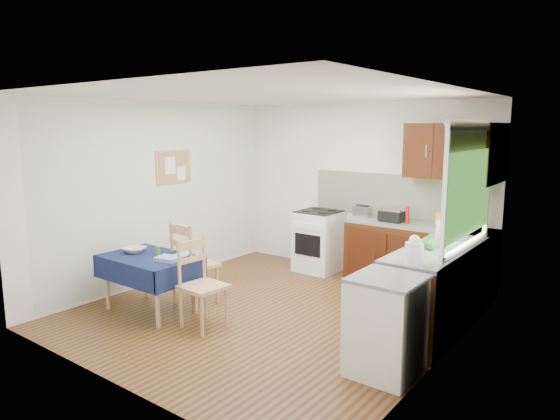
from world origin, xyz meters
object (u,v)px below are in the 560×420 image
Objects in this scene: dining_table at (150,265)px; chair_near at (200,281)px; sandwich_press at (393,215)px; dish_rack at (446,243)px; chair_far at (191,261)px; kettle at (414,251)px; toaster at (362,212)px.

chair_near is (0.79, 0.04, -0.06)m from dining_table.
chair_near is 2.79m from sandwich_press.
chair_far is at bearing -163.22° from dish_rack.
chair_near is (0.57, -0.40, -0.04)m from chair_far.
chair_near is at bearing -150.15° from dish_rack.
dish_rack reaches higher than chair_far.
chair_far is 3.71× the size of kettle.
chair_near reaches higher than dining_table.
dish_rack is (2.66, 1.21, 0.38)m from chair_far.
sandwich_press is at bearing 17.82° from toaster.
chair_near is at bearing 7.48° from dining_table.
kettle is at bearing -38.99° from sandwich_press.
dining_table is at bearing -104.28° from sandwich_press.
chair_far is (0.23, 0.44, -0.02)m from dining_table.
dish_rack is at bearing 90.74° from kettle.
dining_table is 3.03m from kettle.
toaster is 0.76× the size of sandwich_press.
sandwich_press is at bearing -18.47° from chair_near.
chair_far reaches higher than dining_table.
chair_far is 0.69m from chair_near.
dining_table is 2.97m from toaster.
kettle is (1.05, -1.85, 0.04)m from sandwich_press.
sandwich_press is 2.13m from kettle.
chair_far is 2.95m from dish_rack.
dining_table is 2.76× the size of dish_rack.
toaster reaches higher than chair_near.
chair_near is 2.28m from kettle.
dish_rack is (1.04, -0.92, -0.07)m from sandwich_press.
kettle is (0.01, -0.93, 0.10)m from dish_rack.
dining_table is 0.50m from chair_far.
toaster is at bearing 140.42° from dish_rack.
toaster is at bearing -159.95° from sandwich_press.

